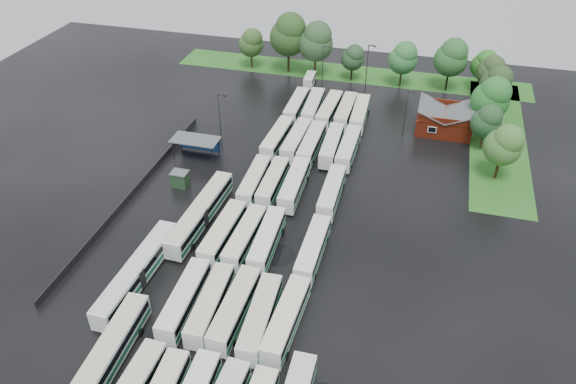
# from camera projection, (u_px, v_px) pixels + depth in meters

# --- Properties ---
(ground) EXTENTS (160.00, 160.00, 0.00)m
(ground) POSITION_uv_depth(u_px,v_px,m) (251.00, 253.00, 77.64)
(ground) COLOR black
(ground) RESTS_ON ground
(brick_building) EXTENTS (10.07, 8.60, 5.39)m
(brick_building) POSITION_uv_depth(u_px,v_px,m) (444.00, 122.00, 105.17)
(brick_building) COLOR maroon
(brick_building) RESTS_ON ground
(wash_shed) EXTENTS (8.20, 4.20, 3.58)m
(wash_shed) POSITION_uv_depth(u_px,v_px,m) (196.00, 141.00, 97.02)
(wash_shed) COLOR #2D2D30
(wash_shed) RESTS_ON ground
(utility_hut) EXTENTS (2.70, 2.20, 2.62)m
(utility_hut) POSITION_uv_depth(u_px,v_px,m) (180.00, 179.00, 90.32)
(utility_hut) COLOR #1E391F
(utility_hut) RESTS_ON ground
(grass_strip_north) EXTENTS (80.00, 10.00, 0.01)m
(grass_strip_north) POSITION_uv_depth(u_px,v_px,m) (349.00, 73.00, 128.38)
(grass_strip_north) COLOR #26651C
(grass_strip_north) RESTS_ON ground
(grass_strip_east) EXTENTS (10.00, 50.00, 0.01)m
(grass_strip_east) POSITION_uv_depth(u_px,v_px,m) (498.00, 137.00, 104.11)
(grass_strip_east) COLOR #26651C
(grass_strip_east) RESTS_ON ground
(west_fence) EXTENTS (0.10, 50.00, 1.20)m
(west_fence) POSITION_uv_depth(u_px,v_px,m) (133.00, 193.00, 88.39)
(west_fence) COLOR #2D2D30
(west_fence) RESTS_ON ground
(bus_r1c0) EXTENTS (3.03, 12.22, 3.38)m
(bus_r1c0) POSITION_uv_depth(u_px,v_px,m) (184.00, 300.00, 67.77)
(bus_r1c0) COLOR white
(bus_r1c0) RESTS_ON ground
(bus_r1c1) EXTENTS (3.10, 12.01, 3.31)m
(bus_r1c1) POSITION_uv_depth(u_px,v_px,m) (210.00, 304.00, 67.20)
(bus_r1c1) COLOR white
(bus_r1c1) RESTS_ON ground
(bus_r1c2) EXTENTS (2.75, 12.28, 3.41)m
(bus_r1c2) POSITION_uv_depth(u_px,v_px,m) (235.00, 309.00, 66.54)
(bus_r1c2) COLOR white
(bus_r1c2) RESTS_ON ground
(bus_r1c3) EXTENTS (3.18, 12.25, 3.38)m
(bus_r1c3) POSITION_uv_depth(u_px,v_px,m) (260.00, 318.00, 65.43)
(bus_r1c3) COLOR white
(bus_r1c3) RESTS_ON ground
(bus_r1c4) EXTENTS (3.03, 12.32, 3.41)m
(bus_r1c4) POSITION_uv_depth(u_px,v_px,m) (286.00, 319.00, 65.19)
(bus_r1c4) COLOR white
(bus_r1c4) RESTS_ON ground
(bus_r2c0) EXTENTS (2.95, 12.34, 3.42)m
(bus_r2c0) POSITION_uv_depth(u_px,v_px,m) (223.00, 233.00, 78.18)
(bus_r2c0) COLOR white
(bus_r2c0) RESTS_ON ground
(bus_r2c1) EXTENTS (2.78, 11.96, 3.32)m
(bus_r2c1) POSITION_uv_depth(u_px,v_px,m) (245.00, 237.00, 77.52)
(bus_r2c1) COLOR white
(bus_r2c1) RESTS_ON ground
(bus_r2c2) EXTENTS (2.99, 12.07, 3.34)m
(bus_r2c2) POSITION_uv_depth(u_px,v_px,m) (267.00, 240.00, 77.03)
(bus_r2c2) COLOR white
(bus_r2c2) RESTS_ON ground
(bus_r2c4) EXTENTS (2.57, 11.97, 3.33)m
(bus_r2c4) POSITION_uv_depth(u_px,v_px,m) (313.00, 249.00, 75.47)
(bus_r2c4) COLOR white
(bus_r2c4) RESTS_ON ground
(bus_r3c0) EXTENTS (2.89, 11.89, 3.29)m
(bus_r3c0) POSITION_uv_depth(u_px,v_px,m) (254.00, 181.00, 88.95)
(bus_r3c0) COLOR white
(bus_r3c0) RESTS_ON ground
(bus_r3c1) EXTENTS (2.66, 11.72, 3.25)m
(bus_r3c1) POSITION_uv_depth(u_px,v_px,m) (273.00, 182.00, 88.65)
(bus_r3c1) COLOR white
(bus_r3c1) RESTS_ON ground
(bus_r3c2) EXTENTS (2.97, 12.36, 3.42)m
(bus_r3c2) POSITION_uv_depth(u_px,v_px,m) (294.00, 184.00, 88.05)
(bus_r3c2) COLOR white
(bus_r3c2) RESTS_ON ground
(bus_r3c4) EXTENTS (2.72, 11.96, 3.32)m
(bus_r3c4) POSITION_uv_depth(u_px,v_px,m) (332.00, 192.00, 86.42)
(bus_r3c4) COLOR white
(bus_r3c4) RESTS_ON ground
(bus_r4c0) EXTENTS (3.00, 12.24, 3.38)m
(bus_r4c0) POSITION_uv_depth(u_px,v_px,m) (277.00, 138.00, 100.06)
(bus_r4c0) COLOR white
(bus_r4c0) RESTS_ON ground
(bus_r4c1) EXTENTS (2.87, 12.28, 3.40)m
(bus_r4c1) POSITION_uv_depth(u_px,v_px,m) (296.00, 140.00, 99.46)
(bus_r4c1) COLOR white
(bus_r4c1) RESTS_ON ground
(bus_r4c2) EXTENTS (2.63, 12.29, 3.42)m
(bus_r4c2) POSITION_uv_depth(u_px,v_px,m) (312.00, 144.00, 98.38)
(bus_r4c2) COLOR white
(bus_r4c2) RESTS_ON ground
(bus_r4c3) EXTENTS (2.88, 11.99, 3.32)m
(bus_r4c3) POSITION_uv_depth(u_px,v_px,m) (332.00, 145.00, 98.06)
(bus_r4c3) COLOR white
(bus_r4c3) RESTS_ON ground
(bus_r4c4) EXTENTS (2.63, 12.12, 3.37)m
(bus_r4c4) POSITION_uv_depth(u_px,v_px,m) (348.00, 148.00, 97.26)
(bus_r4c4) COLOR white
(bus_r4c4) RESTS_ON ground
(bus_r5c0) EXTENTS (2.67, 11.86, 3.29)m
(bus_r5c0) POSITION_uv_depth(u_px,v_px,m) (296.00, 106.00, 110.77)
(bus_r5c0) COLOR white
(bus_r5c0) RESTS_ON ground
(bus_r5c1) EXTENTS (3.10, 12.25, 3.38)m
(bus_r5c1) POSITION_uv_depth(u_px,v_px,m) (313.00, 107.00, 110.26)
(bus_r5c1) COLOR white
(bus_r5c1) RESTS_ON ground
(bus_r5c2) EXTENTS (3.08, 12.40, 3.43)m
(bus_r5c2) POSITION_uv_depth(u_px,v_px,m) (329.00, 110.00, 109.20)
(bus_r5c2) COLOR white
(bus_r5c2) RESTS_ON ground
(bus_r5c3) EXTENTS (2.58, 12.00, 3.34)m
(bus_r5c3) POSITION_uv_depth(u_px,v_px,m) (346.00, 111.00, 108.85)
(bus_r5c3) COLOR white
(bus_r5c3) RESTS_ON ground
(bus_r5c4) EXTENTS (2.99, 12.15, 3.36)m
(bus_r5c4) POSITION_uv_depth(u_px,v_px,m) (360.00, 114.00, 107.88)
(bus_r5c4) COLOR white
(bus_r5c4) RESTS_ON ground
(artic_bus_west_a) EXTENTS (3.33, 18.37, 3.39)m
(artic_bus_west_a) POSITION_uv_depth(u_px,v_px,m) (103.00, 363.00, 60.13)
(artic_bus_west_a) COLOR white
(artic_bus_west_a) RESTS_ON ground
(artic_bus_west_b) EXTENTS (3.29, 18.51, 3.42)m
(artic_bus_west_b) POSITION_uv_depth(u_px,v_px,m) (201.00, 213.00, 81.93)
(artic_bus_west_b) COLOR white
(artic_bus_west_b) RESTS_ON ground
(artic_bus_west_c) EXTENTS (2.98, 18.23, 3.37)m
(artic_bus_west_c) POSITION_uv_depth(u_px,v_px,m) (137.00, 272.00, 71.71)
(artic_bus_west_c) COLOR white
(artic_bus_west_c) RESTS_ON ground
(minibus) EXTENTS (2.32, 5.48, 2.34)m
(minibus) POSITION_uv_depth(u_px,v_px,m) (310.00, 80.00, 122.34)
(minibus) COLOR white
(minibus) RESTS_ON ground
(tree_north_0) EXTENTS (5.69, 5.69, 9.43)m
(tree_north_0) POSITION_uv_depth(u_px,v_px,m) (251.00, 42.00, 127.67)
(tree_north_0) COLOR #3C261A
(tree_north_0) RESTS_ON ground
(tree_north_1) EXTENTS (8.35, 8.35, 13.83)m
(tree_north_1) POSITION_uv_depth(u_px,v_px,m) (289.00, 34.00, 123.92)
(tree_north_1) COLOR black
(tree_north_1) RESTS_ON ground
(tree_north_2) EXTENTS (7.66, 7.66, 12.68)m
(tree_north_2) POSITION_uv_depth(u_px,v_px,m) (316.00, 41.00, 122.39)
(tree_north_2) COLOR #38241A
(tree_north_2) RESTS_ON ground
(tree_north_3) EXTENTS (5.02, 5.02, 8.31)m
(tree_north_3) POSITION_uv_depth(u_px,v_px,m) (353.00, 57.00, 122.20)
(tree_north_3) COLOR black
(tree_north_3) RESTS_ON ground
(tree_north_4) EXTENTS (6.14, 6.14, 10.17)m
(tree_north_4) POSITION_uv_depth(u_px,v_px,m) (404.00, 58.00, 118.87)
(tree_north_4) COLOR black
(tree_north_4) RESTS_ON ground
(tree_north_5) EXTENTS (7.01, 7.01, 11.60)m
(tree_north_5) POSITION_uv_depth(u_px,v_px,m) (452.00, 57.00, 116.66)
(tree_north_5) COLOR black
(tree_north_5) RESTS_ON ground
(tree_north_6) EXTENTS (5.44, 5.44, 9.01)m
(tree_north_6) POSITION_uv_depth(u_px,v_px,m) (485.00, 64.00, 117.82)
(tree_north_6) COLOR black
(tree_north_6) RESTS_ON ground
(tree_east_0) EXTENTS (6.08, 6.08, 10.07)m
(tree_east_0) POSITION_uv_depth(u_px,v_px,m) (505.00, 145.00, 89.07)
(tree_east_0) COLOR #312210
(tree_east_0) RESTS_ON ground
(tree_east_1) EXTENTS (5.30, 5.30, 8.78)m
(tree_east_1) POSITION_uv_depth(u_px,v_px,m) (487.00, 121.00, 97.39)
(tree_east_1) COLOR #3B261B
(tree_east_1) RESTS_ON ground
(tree_east_2) EXTENTS (6.94, 6.94, 11.49)m
(tree_east_2) POSITION_uv_depth(u_px,v_px,m) (492.00, 98.00, 100.96)
(tree_east_2) COLOR #3B2714
(tree_east_2) RESTS_ON ground
(tree_east_3) EXTENTS (6.12, 6.12, 10.13)m
(tree_east_3) POSITION_uv_depth(u_px,v_px,m) (497.00, 83.00, 108.36)
(tree_east_3) COLOR black
(tree_east_3) RESTS_ON ground
(tree_east_4) EXTENTS (5.60, 5.60, 9.27)m
(tree_east_4) POSITION_uv_depth(u_px,v_px,m) (491.00, 70.00, 114.76)
(tree_east_4) COLOR black
(tree_east_4) RESTS_ON ground
(lamp_post_ne) EXTENTS (1.41, 0.28, 9.17)m
(lamp_post_ne) POSITION_uv_depth(u_px,v_px,m) (407.00, 110.00, 101.51)
(lamp_post_ne) COLOR #2D2D30
(lamp_post_ne) RESTS_ON ground
(lamp_post_nw) EXTENTS (1.61, 0.31, 10.45)m
(lamp_post_nw) POSITION_uv_depth(u_px,v_px,m) (220.00, 117.00, 97.69)
(lamp_post_nw) COLOR #2D2D30
(lamp_post_nw) RESTS_ON ground
(lamp_post_back_w) EXTENTS (1.57, 0.31, 10.22)m
(lamp_post_back_w) POSITION_uv_depth(u_px,v_px,m) (323.00, 65.00, 116.93)
(lamp_post_back_w) COLOR #2D2D30
(lamp_post_back_w) RESTS_ON ground
(lamp_post_back_e) EXTENTS (1.67, 0.33, 10.85)m
(lamp_post_back_e) POSITION_uv_depth(u_px,v_px,m) (368.00, 66.00, 115.66)
(lamp_post_back_e) COLOR #2D2D30
(lamp_post_back_e) RESTS_ON ground
(puddle_0) EXTENTS (5.11, 5.11, 0.01)m
(puddle_0) POSITION_uv_depth(u_px,v_px,m) (192.00, 377.00, 60.87)
(puddle_0) COLOR black
(puddle_0) RESTS_ON ground
(puddle_2) EXTENTS (7.20, 7.20, 0.01)m
(puddle_2) POSITION_uv_depth(u_px,v_px,m) (201.00, 229.00, 81.88)
(puddle_2) COLOR black
(puddle_2) RESTS_ON ground
(puddle_3) EXTENTS (4.64, 4.64, 0.01)m
(puddle_3) POSITION_uv_depth(u_px,v_px,m) (279.00, 255.00, 77.20)
(puddle_3) COLOR black
(puddle_3) RESTS_ON ground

